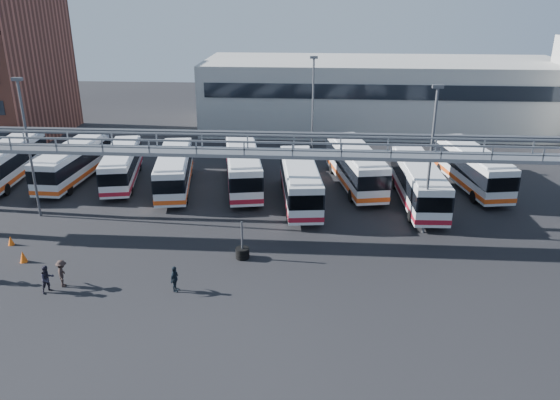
# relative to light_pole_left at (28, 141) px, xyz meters

# --- Properties ---
(ground) EXTENTS (140.00, 140.00, 0.00)m
(ground) POSITION_rel_light_pole_left_xyz_m (16.00, -8.00, -5.73)
(ground) COLOR black
(ground) RESTS_ON ground
(gantry) EXTENTS (51.40, 5.15, 7.10)m
(gantry) POSITION_rel_light_pole_left_xyz_m (16.00, -2.13, -0.22)
(gantry) COLOR gray
(gantry) RESTS_ON ground
(warehouse) EXTENTS (42.00, 14.00, 8.00)m
(warehouse) POSITION_rel_light_pole_left_xyz_m (28.00, 30.00, -1.73)
(warehouse) COLOR #9E9E99
(warehouse) RESTS_ON ground
(light_pole_left) EXTENTS (0.70, 0.35, 10.21)m
(light_pole_left) POSITION_rel_light_pole_left_xyz_m (0.00, 0.00, 0.00)
(light_pole_left) COLOR #4C4F54
(light_pole_left) RESTS_ON ground
(light_pole_mid) EXTENTS (0.70, 0.35, 10.21)m
(light_pole_mid) POSITION_rel_light_pole_left_xyz_m (28.00, -1.00, 0.00)
(light_pole_mid) COLOR #4C4F54
(light_pole_mid) RESTS_ON ground
(light_pole_back) EXTENTS (0.70, 0.35, 10.21)m
(light_pole_back) POSITION_rel_light_pole_left_xyz_m (20.00, 14.00, 0.00)
(light_pole_back) COLOR #4C4F54
(light_pole_back) RESTS_ON ground
(bus_0) EXTENTS (3.57, 11.22, 3.35)m
(bus_0) POSITION_rel_light_pole_left_xyz_m (-6.29, 7.41, -3.87)
(bus_0) COLOR silver
(bus_0) RESTS_ON ground
(bus_1) EXTENTS (2.84, 10.74, 3.24)m
(bus_1) POSITION_rel_light_pole_left_xyz_m (-0.67, 7.81, -3.94)
(bus_1) COLOR silver
(bus_1) RESTS_ON ground
(bus_2) EXTENTS (4.29, 10.35, 3.06)m
(bus_2) POSITION_rel_light_pole_left_xyz_m (3.70, 7.70, -4.03)
(bus_2) COLOR silver
(bus_2) RESTS_ON ground
(bus_3) EXTENTS (4.20, 10.84, 3.21)m
(bus_3) POSITION_rel_light_pole_left_xyz_m (8.65, 6.44, -3.95)
(bus_3) COLOR silver
(bus_3) RESTS_ON ground
(bus_4) EXTENTS (4.60, 11.51, 3.41)m
(bus_4) POSITION_rel_light_pole_left_xyz_m (14.31, 7.23, -3.84)
(bus_4) COLOR silver
(bus_4) RESTS_ON ground
(bus_5) EXTENTS (3.84, 11.15, 3.32)m
(bus_5) POSITION_rel_light_pole_left_xyz_m (19.23, 4.04, -3.89)
(bus_5) COLOR silver
(bus_5) RESTS_ON ground
(bus_6) EXTENTS (4.82, 11.69, 3.46)m
(bus_6) POSITION_rel_light_pole_left_xyz_m (23.75, 8.28, -3.81)
(bus_6) COLOR silver
(bus_6) RESTS_ON ground
(bus_7) EXTENTS (2.96, 11.11, 3.35)m
(bus_7) POSITION_rel_light_pole_left_xyz_m (28.40, 4.29, -3.88)
(bus_7) COLOR silver
(bus_7) RESTS_ON ground
(bus_8) EXTENTS (4.50, 11.44, 3.39)m
(bus_8) POSITION_rel_light_pole_left_xyz_m (33.47, 8.70, -3.85)
(bus_8) COLOR silver
(bus_8) RESTS_ON ground
(pedestrian_b) EXTENTS (0.97, 1.00, 1.62)m
(pedestrian_b) POSITION_rel_light_pole_left_xyz_m (5.74, -10.55, -4.91)
(pedestrian_b) COLOR #221F2C
(pedestrian_b) RESTS_ON ground
(pedestrian_c) EXTENTS (0.93, 1.19, 1.62)m
(pedestrian_c) POSITION_rel_light_pole_left_xyz_m (6.29, -9.88, -4.92)
(pedestrian_c) COLOR #2F231F
(pedestrian_c) RESTS_ON ground
(pedestrian_d) EXTENTS (0.51, 0.95, 1.53)m
(pedestrian_d) POSITION_rel_light_pole_left_xyz_m (12.78, -9.97, -4.96)
(pedestrian_d) COLOR black
(pedestrian_d) RESTS_ON ground
(cone_left) EXTENTS (0.56, 0.56, 0.74)m
(cone_left) POSITION_rel_light_pole_left_xyz_m (2.50, -7.20, -5.36)
(cone_left) COLOR #EA580D
(cone_left) RESTS_ON ground
(cone_right) EXTENTS (0.48, 0.48, 0.64)m
(cone_right) POSITION_rel_light_pole_left_xyz_m (0.45, -4.93, -5.41)
(cone_right) COLOR #EA580D
(cone_right) RESTS_ON ground
(tire_stack) EXTENTS (0.87, 0.87, 2.50)m
(tire_stack) POSITION_rel_light_pole_left_xyz_m (15.99, -5.72, -5.31)
(tire_stack) COLOR black
(tire_stack) RESTS_ON ground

